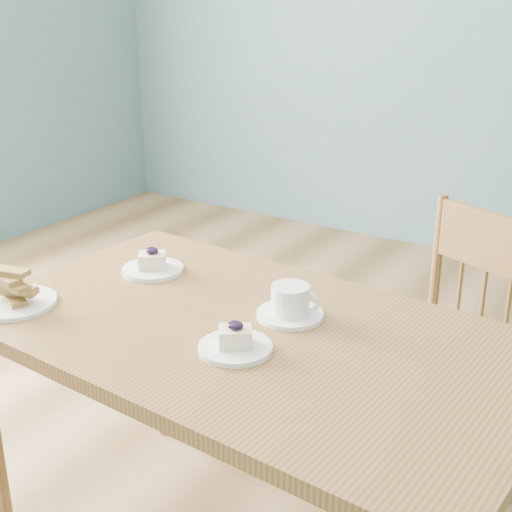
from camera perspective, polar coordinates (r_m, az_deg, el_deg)
room at (r=1.46m, az=-1.61°, el=19.29°), size 5.01×5.01×2.71m
dining_table at (r=1.61m, az=-0.47°, el=-7.99°), size 1.31×0.80×0.68m
dining_chair at (r=2.05m, az=15.08°, el=-7.93°), size 0.49×0.48×0.83m
cheesecake_plate_near at (r=1.48m, az=-1.67°, el=-6.98°), size 0.16×0.16×0.07m
cheesecake_plate_far at (r=1.89m, az=-8.28°, el=-0.77°), size 0.16×0.16×0.07m
coffee_cup at (r=1.62m, az=2.80°, el=-3.85°), size 0.15×0.15×0.08m
biscotti_plate at (r=1.77m, az=-18.90°, el=-2.84°), size 0.20×0.20×0.09m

